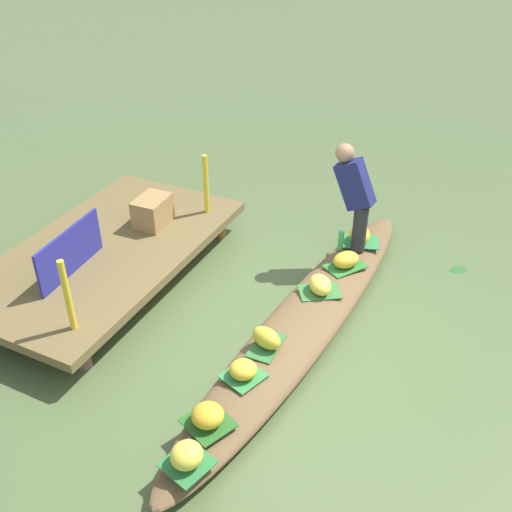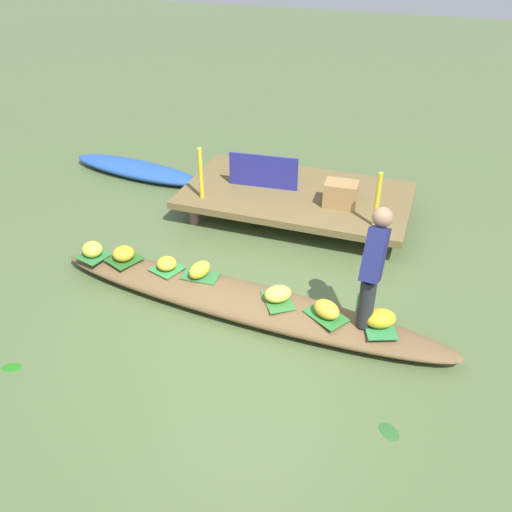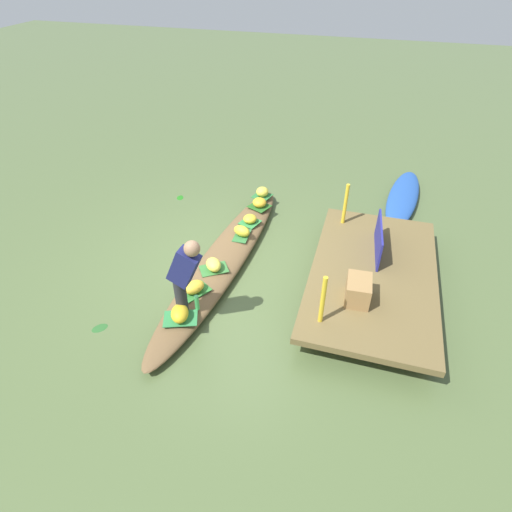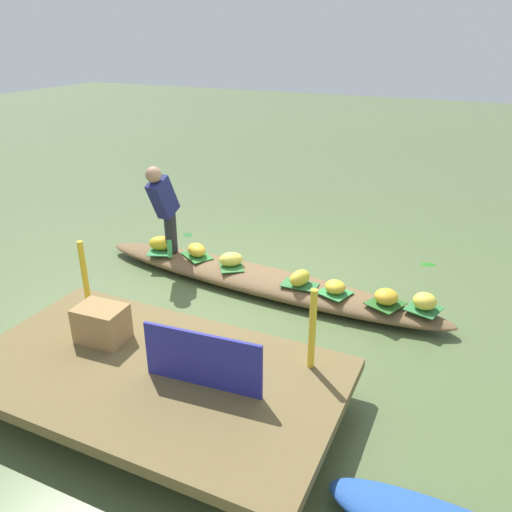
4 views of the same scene
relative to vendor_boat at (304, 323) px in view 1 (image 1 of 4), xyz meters
The scene contains 24 objects.
canal_water 0.11m from the vendor_boat, ahead, with size 40.00×40.00×0.00m, color #516439.
dock_platform 2.35m from the vendor_boat, 91.45° to the left, with size 3.20×1.80×0.36m.
vendor_boat is the anchor object (origin of this frame).
leaf_mat_0 1.98m from the vendor_boat, behind, with size 0.33×0.32×0.01m, color #2C7339.
banana_bunch_0 1.99m from the vendor_boat, behind, with size 0.24×0.25×0.18m, color yellow.
leaf_mat_1 0.60m from the vendor_boat, 166.96° to the left, with size 0.42×0.24×0.01m, color #306F36.
banana_bunch_1 0.63m from the vendor_boat, 166.96° to the left, with size 0.30×0.18×0.18m, color gold.
leaf_mat_2 0.96m from the vendor_boat, ahead, with size 0.43×0.28×0.01m, color #2D752F.
banana_bunch_2 0.98m from the vendor_boat, ahead, with size 0.31×0.22×0.17m, color gold.
leaf_mat_3 0.42m from the vendor_boat, ahead, with size 0.42×0.28×0.01m, color #367535.
banana_bunch_3 0.45m from the vendor_boat, ahead, with size 0.30×0.22×0.17m, color #F2DE4E.
leaf_mat_4 1.50m from the vendor_boat, ahead, with size 0.45×0.30×0.01m, color #2F8144.
banana_bunch_4 1.51m from the vendor_boat, ahead, with size 0.32×0.23×0.19m, color gold.
leaf_mat_5 1.59m from the vendor_boat, behind, with size 0.36×0.33×0.01m, color #276021.
banana_bunch_5 1.60m from the vendor_boat, behind, with size 0.26×0.26×0.17m, color gold.
leaf_mat_6 1.02m from the vendor_boat, behind, with size 0.32×0.31×0.01m, color #328540.
banana_bunch_6 1.03m from the vendor_boat, behind, with size 0.23×0.24×0.15m, color gold.
vendor_person 1.57m from the vendor_boat, ahead, with size 0.22×0.49×1.22m.
water_bottle 1.28m from the vendor_boat, ahead, with size 0.06×0.06×0.23m, color #45B55B.
market_banner 2.46m from the vendor_boat, 103.44° to the left, with size 1.00×0.03×0.49m, color navy.
railing_post_west 2.23m from the vendor_boat, 125.89° to the left, with size 0.06×0.06×0.73m, color yellow.
railing_post_east 2.17m from the vendor_boat, 56.75° to the left, with size 0.06×0.06×0.73m, color yellow.
produce_crate 2.27m from the vendor_boat, 74.16° to the left, with size 0.44×0.32×0.34m, color #9F7847.
drifting_plant_0 2.13m from the vendor_boat, 33.36° to the right, with size 0.22×0.15×0.01m, color #295D28.
Camera 1 is at (-4.29, -1.60, 3.92)m, focal length 42.30 mm.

